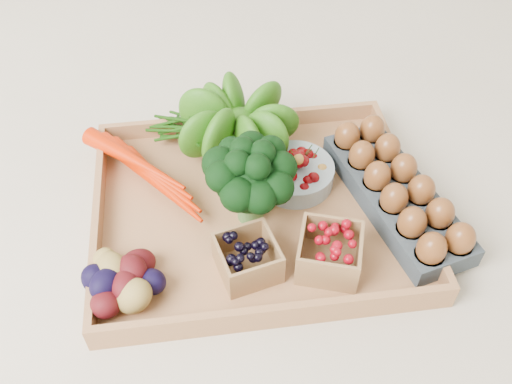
{
  "coord_description": "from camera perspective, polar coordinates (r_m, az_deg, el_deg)",
  "views": [
    {
      "loc": [
        -0.09,
        -0.65,
        0.77
      ],
      "look_at": [
        0.0,
        0.0,
        0.06
      ],
      "focal_mm": 40.0,
      "sensor_mm": 36.0,
      "label": 1
    }
  ],
  "objects": [
    {
      "name": "carrots",
      "position": [
        1.04,
        -10.98,
        2.21
      ],
      "size": [
        0.23,
        0.17,
        0.06
      ],
      "primitive_type": null,
      "color": "red",
      "rests_on": "tray"
    },
    {
      "name": "broccoli",
      "position": [
        0.94,
        -0.57,
        -0.13
      ],
      "size": [
        0.15,
        0.15,
        0.12
      ],
      "primitive_type": null,
      "color": "black",
      "rests_on": "tray"
    },
    {
      "name": "lettuce",
      "position": [
        1.06,
        -2.17,
        7.3
      ],
      "size": [
        0.15,
        0.15,
        0.15
      ],
      "primitive_type": "sphere",
      "color": "#19510C",
      "rests_on": "tray"
    },
    {
      "name": "ground",
      "position": [
        1.01,
        -0.0,
        -2.32
      ],
      "size": [
        4.0,
        4.0,
        0.0
      ],
      "primitive_type": "plane",
      "color": "beige",
      "rests_on": "ground"
    },
    {
      "name": "cherry_bowl",
      "position": [
        1.03,
        3.91,
        1.83
      ],
      "size": [
        0.14,
        0.14,
        0.04
      ],
      "primitive_type": "cylinder",
      "color": "#8C9EA5",
      "rests_on": "tray"
    },
    {
      "name": "tray",
      "position": [
        1.0,
        -0.0,
        -2.04
      ],
      "size": [
        0.55,
        0.45,
        0.01
      ],
      "primitive_type": "cube",
      "color": "#AC7548",
      "rests_on": "ground"
    },
    {
      "name": "egg_carton",
      "position": [
        1.02,
        13.77,
        -0.45
      ],
      "size": [
        0.19,
        0.35,
        0.04
      ],
      "primitive_type": "cube",
      "rotation": [
        0.0,
        0.0,
        0.24
      ],
      "color": "#333B41",
      "rests_on": "tray"
    },
    {
      "name": "punnet_blackberry",
      "position": [
        0.89,
        -0.85,
        -6.6
      ],
      "size": [
        0.11,
        0.11,
        0.06
      ],
      "primitive_type": "cube",
      "rotation": [
        0.0,
        0.0,
        0.24
      ],
      "color": "black",
      "rests_on": "tray"
    },
    {
      "name": "potatoes",
      "position": [
        0.88,
        -13.57,
        -8.16
      ],
      "size": [
        0.14,
        0.14,
        0.08
      ],
      "primitive_type": null,
      "color": "#3A090C",
      "rests_on": "tray"
    },
    {
      "name": "punnet_raspberry",
      "position": [
        0.9,
        7.35,
        -6.01
      ],
      "size": [
        0.12,
        0.12,
        0.07
      ],
      "primitive_type": "cube",
      "rotation": [
        0.0,
        0.0,
        -0.32
      ],
      "color": "maroon",
      "rests_on": "tray"
    }
  ]
}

